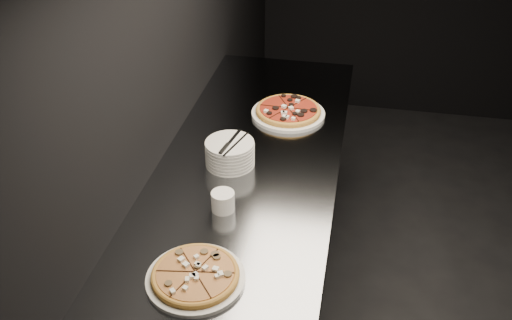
% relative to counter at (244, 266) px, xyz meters
% --- Properties ---
extents(wall_left, '(0.02, 5.00, 2.80)m').
position_rel_counter_xyz_m(wall_left, '(-0.37, 0.00, 0.94)').
color(wall_left, black).
rests_on(wall_left, floor).
extents(counter, '(0.74, 2.44, 0.92)m').
position_rel_counter_xyz_m(counter, '(0.00, 0.00, 0.00)').
color(counter, slate).
rests_on(counter, floor).
extents(pizza_mushroom, '(0.32, 0.32, 0.04)m').
position_rel_counter_xyz_m(pizza_mushroom, '(-0.03, -0.55, 0.48)').
color(pizza_mushroom, silver).
rests_on(pizza_mushroom, counter).
extents(pizza_tomato, '(0.35, 0.35, 0.04)m').
position_rel_counter_xyz_m(pizza_tomato, '(0.10, 0.57, 0.48)').
color(pizza_tomato, silver).
rests_on(pizza_tomato, counter).
extents(plate_stack, '(0.20, 0.20, 0.11)m').
position_rel_counter_xyz_m(plate_stack, '(-0.08, 0.12, 0.51)').
color(plate_stack, silver).
rests_on(plate_stack, counter).
extents(cutlery, '(0.10, 0.21, 0.01)m').
position_rel_counter_xyz_m(cutlery, '(-0.07, 0.10, 0.57)').
color(cutlery, silver).
rests_on(cutlery, plate_stack).
extents(ramekin, '(0.09, 0.09, 0.08)m').
position_rel_counter_xyz_m(ramekin, '(-0.03, -0.18, 0.50)').
color(ramekin, white).
rests_on(ramekin, counter).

